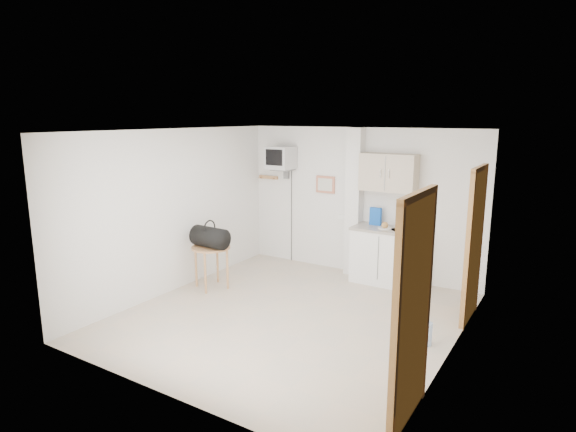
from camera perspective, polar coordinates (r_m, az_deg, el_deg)
The scene contains 7 objects.
ground at distance 6.71m, azimuth 0.30°, elevation -11.80°, with size 4.50×4.50×0.00m, color #BAAA95.
room_envelope at distance 6.21m, azimuth 2.63°, elevation 1.13°, with size 4.24×4.54×2.55m.
kitchenette at distance 7.94m, azimuth 11.47°, elevation -2.16°, with size 1.03×0.58×2.10m.
crt_television at distance 8.66m, azimuth -0.87°, elevation 6.83°, with size 0.44×0.45×2.15m.
round_table at distance 7.67m, azimuth -9.10°, elevation -4.26°, with size 0.61×0.61×0.68m.
duffel_bag at distance 7.55m, azimuth -9.24°, elevation -2.48°, with size 0.60×0.36×0.44m.
water_bottle at distance 6.12m, azimuth 16.22°, elevation -13.26°, with size 0.11×0.11×0.32m.
Camera 1 is at (3.21, -5.24, 2.69)m, focal length 30.00 mm.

